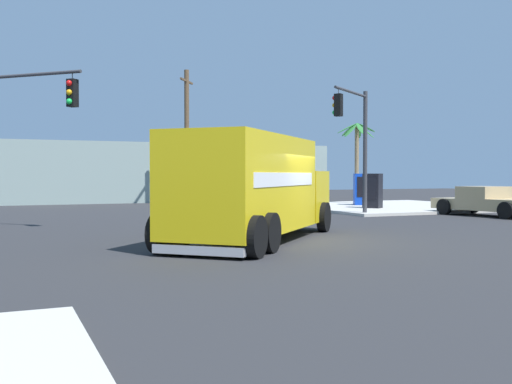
% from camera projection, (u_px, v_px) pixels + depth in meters
% --- Properties ---
extents(ground_plane, '(100.00, 100.00, 0.00)m').
position_uv_depth(ground_plane, '(297.00, 240.00, 17.54)').
color(ground_plane, '#2B2B2D').
extents(sidewalk_corner_far, '(11.31, 11.31, 0.14)m').
position_uv_depth(sidewalk_corner_far, '(391.00, 207.00, 34.47)').
color(sidewalk_corner_far, beige).
rests_on(sidewalk_corner_far, ground).
extents(delivery_truck, '(7.57, 7.79, 3.00)m').
position_uv_depth(delivery_truck, '(254.00, 188.00, 17.10)').
color(delivery_truck, yellow).
rests_on(delivery_truck, ground).
extents(traffic_light_primary, '(2.84, 2.73, 5.70)m').
position_uv_depth(traffic_light_primary, '(22.00, 124.00, 21.09)').
color(traffic_light_primary, '#38383D').
rests_on(traffic_light_primary, ground).
extents(traffic_light_secondary, '(3.06, 2.25, 5.72)m').
position_uv_depth(traffic_light_secondary, '(356.00, 132.00, 26.99)').
color(traffic_light_secondary, '#38383D').
rests_on(traffic_light_secondary, sidewalk_corner_far).
extents(pickup_tan, '(2.73, 5.39, 1.38)m').
position_uv_depth(pickup_tan, '(487.00, 200.00, 27.67)').
color(pickup_tan, tan).
rests_on(pickup_tan, ground).
extents(vending_machine_red, '(1.14, 1.17, 1.85)m').
position_uv_depth(vending_machine_red, '(373.00, 191.00, 31.89)').
color(vending_machine_red, black).
rests_on(vending_machine_red, sidewalk_corner_far).
extents(vending_machine_blue, '(1.13, 1.05, 1.85)m').
position_uv_depth(vending_machine_blue, '(362.00, 189.00, 35.03)').
color(vending_machine_blue, '#0F38B2').
rests_on(vending_machine_blue, sidewalk_corner_far).
extents(palm_tree_far, '(2.66, 2.47, 5.06)m').
position_uv_depth(palm_tree_far, '(357.00, 148.00, 37.31)').
color(palm_tree_far, '#7A6647').
rests_on(palm_tree_far, sidewalk_corner_far).
extents(utility_pole, '(1.37, 1.86, 8.49)m').
position_uv_depth(utility_pole, '(187.00, 136.00, 37.28)').
color(utility_pole, brown).
rests_on(utility_pole, ground).
extents(building_backdrop, '(23.35, 6.00, 4.15)m').
position_uv_depth(building_backdrop, '(170.00, 173.00, 43.95)').
color(building_backdrop, gray).
rests_on(building_backdrop, ground).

